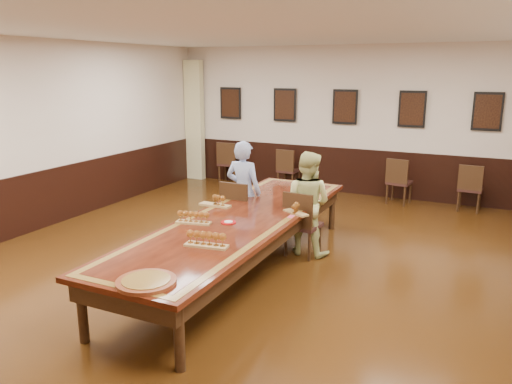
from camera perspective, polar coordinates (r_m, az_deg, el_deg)
The scene contains 23 objects.
floor at distance 6.95m, azimuth -1.80°, elevation -9.02°, with size 8.00×10.00×0.02m, color black.
ceiling at distance 6.42m, azimuth -2.03°, elevation 18.50°, with size 8.00×10.00×0.02m, color white.
wall_back at distance 11.14m, azimuth 10.17°, elevation 8.04°, with size 8.00×0.02×3.20m, color beige.
wall_left at distance 9.05m, azimuth -25.18°, elevation 5.64°, with size 0.02×10.00×3.20m, color beige.
chair_man at distance 7.86m, azimuth -1.79°, elevation -2.27°, with size 0.47×0.52×1.01m, color #321916, non-canonical shape.
chair_woman at distance 7.37m, azimuth 5.43°, elevation -3.55°, with size 0.46×0.50×0.99m, color #321916, non-canonical shape.
spare_chair_a at distance 12.09m, azimuth -3.04°, elevation 3.42°, with size 0.47×0.51×1.00m, color #321916, non-canonical shape.
spare_chair_b at distance 11.43m, azimuth 3.75°, elevation 2.63°, with size 0.44×0.48×0.94m, color #321916, non-canonical shape.
spare_chair_c at distance 10.59m, azimuth 16.07°, elevation 1.24°, with size 0.44×0.48×0.95m, color #321916, non-canonical shape.
spare_chair_d at distance 10.51m, azimuth 23.29°, elevation 0.49°, with size 0.43×0.47×0.93m, color #321916, non-canonical shape.
person_man at distance 7.87m, azimuth -1.43°, elevation 0.04°, with size 0.59×0.39×1.62m, color #4A68B9.
person_woman at distance 7.38m, azimuth 5.83°, elevation -1.28°, with size 0.77×0.60×1.54m, color #CDD182.
pink_phone at distance 6.75m, azimuth 4.03°, elevation -2.83°, with size 0.07×0.13×0.01m, color #D94869.
curtain at distance 12.52m, azimuth -7.03°, elevation 8.08°, with size 0.45×0.18×2.90m, color beige.
wainscoting at distance 6.77m, azimuth -1.84°, elevation -5.03°, with size 8.00×10.00×1.00m.
conference_table at distance 6.73m, azimuth -1.84°, elevation -4.14°, with size 1.40×5.00×0.76m.
posters at distance 11.05m, azimuth 10.13°, elevation 9.56°, with size 6.14×0.04×0.74m.
flight_a at distance 7.25m, azimuth -4.54°, elevation -1.02°, with size 0.49×0.17×0.18m.
flight_b at distance 6.89m, azimuth 4.56°, elevation -1.93°, with size 0.42×0.29×0.15m.
flight_c at distance 6.47m, azimuth -7.17°, elevation -2.96°, with size 0.47×0.23×0.17m.
flight_d at distance 5.62m, azimuth -5.70°, elevation -5.46°, with size 0.51×0.22×0.19m.
red_plate_grp at distance 6.47m, azimuth -3.17°, elevation -3.49°, with size 0.20×0.20×0.03m.
carved_platter at distance 4.82m, azimuth -12.44°, elevation -9.97°, with size 0.60×0.60×0.05m.
Camera 1 is at (2.96, -5.68, 2.69)m, focal length 35.00 mm.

